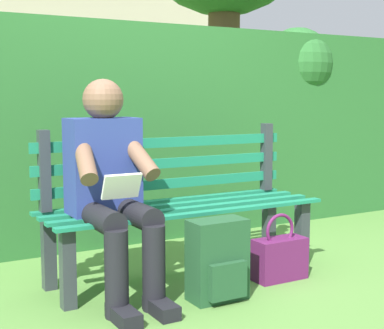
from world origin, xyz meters
The scene contains 6 objects.
ground centered at (0.00, 0.00, 0.00)m, with size 60.00×60.00×0.00m, color #517F38.
park_bench centered at (0.00, -0.08, 0.44)m, with size 1.68×0.50×0.89m.
person_seated centered at (0.49, 0.10, 0.61)m, with size 0.44×0.73×1.16m.
hedge_backdrop centered at (0.19, -1.18, 0.82)m, with size 6.48×0.77×1.67m.
backpack centered at (0.03, 0.43, 0.21)m, with size 0.30×0.24×0.43m.
handbag centered at (-0.46, 0.33, 0.13)m, with size 0.32×0.15×0.39m.
Camera 1 is at (1.61, 2.93, 1.07)m, focal length 53.90 mm.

